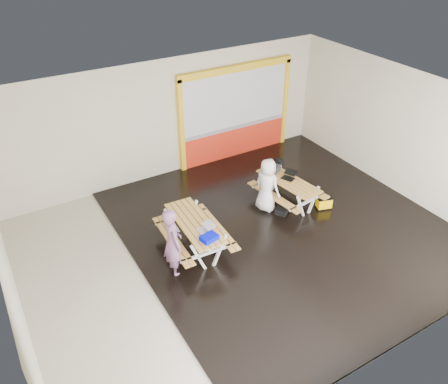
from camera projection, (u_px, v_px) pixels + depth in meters
room at (245, 183)px, 10.01m from camera, size 10.02×8.02×3.52m
deck at (284, 227)px, 11.48m from camera, size 7.50×7.98×0.05m
kiosk at (235, 115)px, 13.95m from camera, size 3.88×0.16×3.00m
picnic_table_left at (194, 229)px, 10.46m from camera, size 1.45×2.07×0.80m
picnic_table_right at (288, 186)px, 12.09m from camera, size 1.50×2.02×0.75m
person_left at (173, 242)px, 9.69m from camera, size 0.43×0.63×1.69m
person_right at (267, 185)px, 11.73m from camera, size 0.67×0.84×1.49m
laptop_left at (205, 229)px, 10.07m from camera, size 0.38×0.35×0.16m
laptop_right at (289, 176)px, 12.08m from camera, size 0.48×0.45×0.16m
blue_pouch at (209, 238)px, 9.80m from camera, size 0.41×0.33×0.11m
toolbox at (274, 170)px, 12.30m from camera, size 0.45×0.35×0.23m
backpack at (279, 166)px, 12.78m from camera, size 0.32×0.28×0.46m
dark_case at (283, 210)px, 11.94m from camera, size 0.49×0.45×0.15m
fluke_bag at (324, 203)px, 12.06m from camera, size 0.46×0.36×0.35m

